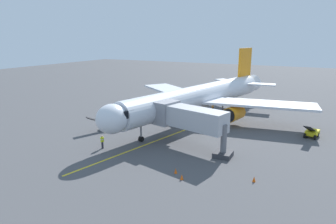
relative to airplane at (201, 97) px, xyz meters
name	(u,v)px	position (x,y,z in m)	size (l,w,h in m)	color
ground_plane	(206,122)	(-1.21, 0.58, -4.00)	(220.00, 220.00, 0.00)	#4C4C4F
apron_lead_in_line	(184,130)	(0.06, 6.27, -4.00)	(0.24, 40.00, 0.01)	yellow
airplane	(201,97)	(0.00, 0.00, 0.00)	(33.88, 39.93, 11.50)	silver
jet_bridge	(185,117)	(-2.64, 12.21, -0.24)	(11.49, 5.21, 5.40)	#B7B7BC
ground_crew_marshaller	(102,142)	(6.06, 17.82, -3.12)	(0.43, 0.47, 1.71)	#23232D
ground_crew_wing_walker	(213,107)	(-0.04, -6.27, -3.12)	(0.39, 0.47, 1.71)	#23232D
belt_loader_near_nose	(175,99)	(10.15, -11.03, -3.29)	(2.86, 4.69, 2.32)	white
tug_portside	(131,103)	(16.09, -3.05, -3.30)	(2.28, 2.70, 1.50)	white
belt_loader_starboard_side	(108,125)	(10.36, 11.23, -3.29)	(3.55, 4.47, 2.32)	white
belt_loader_rear_apron	(312,132)	(-16.96, 1.04, -3.29)	(2.09, 4.72, 2.32)	yellow
safety_cone_nose_left	(182,177)	(-6.26, 20.86, -3.73)	(0.32, 0.32, 0.55)	#F2590F
safety_cone_nose_right	(176,171)	(-5.12, 19.88, -3.73)	(0.32, 0.32, 0.55)	#F2590F
safety_cone_wing_port	(254,179)	(-12.61, 18.07, -3.73)	(0.32, 0.32, 0.55)	#F2590F
safety_cone_wing_starboard	(100,123)	(13.04, 10.00, -3.73)	(0.32, 0.32, 0.55)	#F2590F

